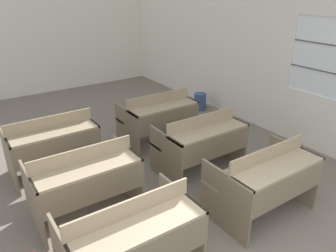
{
  "coord_description": "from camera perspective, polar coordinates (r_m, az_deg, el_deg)",
  "views": [
    {
      "loc": [
        -1.51,
        -0.84,
        2.46
      ],
      "look_at": [
        0.69,
        2.4,
        0.74
      ],
      "focal_mm": 35.0,
      "sensor_mm": 36.0,
      "label": 1
    }
  ],
  "objects": [
    {
      "name": "wall_back",
      "position": [
        8.22,
        -24.32,
        15.46
      ],
      "size": [
        6.19,
        0.06,
        3.13
      ],
      "color": "white",
      "rests_on": "ground_plane"
    },
    {
      "name": "wall_right_with_window",
      "position": [
        6.48,
        11.55,
        15.35
      ],
      "size": [
        0.06,
        7.17,
        3.13
      ],
      "color": "white",
      "rests_on": "ground_plane"
    },
    {
      "name": "bench_front_left",
      "position": [
        2.98,
        -6.37,
        -18.65
      ],
      "size": [
        1.14,
        0.74,
        0.85
      ],
      "color": "#7E6F58",
      "rests_on": "ground_plane"
    },
    {
      "name": "bench_front_right",
      "position": [
        3.85,
        16.43,
        -8.7
      ],
      "size": [
        1.14,
        0.74,
        0.85
      ],
      "color": "#7B6C55",
      "rests_on": "ground_plane"
    },
    {
      "name": "bench_second_left",
      "position": [
        3.79,
        -14.32,
        -8.98
      ],
      "size": [
        1.14,
        0.74,
        0.85
      ],
      "color": "#7E6F58",
      "rests_on": "ground_plane"
    },
    {
      "name": "bench_second_right",
      "position": [
        4.53,
        5.74,
        -2.64
      ],
      "size": [
        1.14,
        0.74,
        0.85
      ],
      "color": "#796952",
      "rests_on": "ground_plane"
    },
    {
      "name": "bench_third_left",
      "position": [
        4.72,
        -19.46,
        -2.8
      ],
      "size": [
        1.14,
        0.74,
        0.85
      ],
      "color": "#796A53",
      "rests_on": "ground_plane"
    },
    {
      "name": "bench_third_right",
      "position": [
        5.34,
        -1.69,
        1.69
      ],
      "size": [
        1.14,
        0.74,
        0.85
      ],
      "color": "#7A6B54",
      "rests_on": "ground_plane"
    },
    {
      "name": "wastepaper_bin",
      "position": [
        6.92,
        5.61,
        4.29
      ],
      "size": [
        0.25,
        0.25,
        0.34
      ],
      "color": "#33477A",
      "rests_on": "ground_plane"
    }
  ]
}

